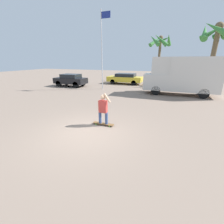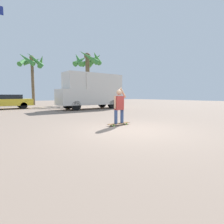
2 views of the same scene
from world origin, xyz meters
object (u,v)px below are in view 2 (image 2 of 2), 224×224
object	(u,v)px
skateboard	(119,124)
person_skateboarder	(119,104)
palm_tree_near_van	(88,63)
camper_van	(92,90)
parked_car_yellow	(5,101)
palm_tree_center_background	(32,64)

from	to	relation	value
skateboard	person_skateboarder	xyz separation A→B (m)	(-0.00, 0.00, 0.82)
palm_tree_near_van	skateboard	bearing A→B (deg)	-115.32
camper_van	parked_car_yellow	distance (m)	8.21
parked_car_yellow	camper_van	bearing A→B (deg)	-35.83
person_skateboarder	palm_tree_center_background	bearing A→B (deg)	87.12
skateboard	camper_van	world-z (taller)	camper_van
skateboard	parked_car_yellow	distance (m)	13.76
palm_tree_near_van	palm_tree_center_background	bearing A→B (deg)	154.40
parked_car_yellow	palm_tree_near_van	distance (m)	11.58
parked_car_yellow	skateboard	bearing A→B (deg)	-78.42
palm_tree_near_van	parked_car_yellow	bearing A→B (deg)	-167.55
parked_car_yellow	palm_tree_near_van	size ratio (longest dim) A/B	0.63
parked_car_yellow	palm_tree_center_background	bearing A→B (deg)	55.35
skateboard	camper_van	bearing A→B (deg)	66.17
person_skateboarder	parked_car_yellow	xyz separation A→B (m)	(-2.76, 13.47, -0.16)
palm_tree_center_background	camper_van	bearing A→B (deg)	-74.04
camper_van	palm_tree_center_background	world-z (taller)	palm_tree_center_background
palm_tree_center_background	person_skateboarder	bearing A→B (deg)	-92.88
camper_van	parked_car_yellow	xyz separation A→B (m)	(-6.60, 4.77, -1.05)
camper_van	palm_tree_center_background	size ratio (longest dim) A/B	0.93
camper_van	palm_tree_center_background	bearing A→B (deg)	105.96
skateboard	camper_van	distance (m)	9.66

